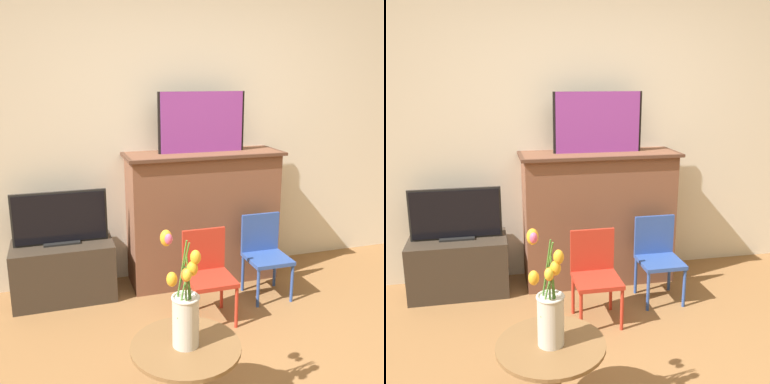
# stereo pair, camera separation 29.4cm
# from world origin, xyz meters

# --- Properties ---
(wall_back) EXTENTS (8.00, 0.06, 2.70)m
(wall_back) POSITION_xyz_m (0.00, 2.13, 1.35)
(wall_back) COLOR beige
(wall_back) RESTS_ON ground
(fireplace_mantel) EXTENTS (1.30, 0.45, 1.10)m
(fireplace_mantel) POSITION_xyz_m (0.12, 1.90, 0.57)
(fireplace_mantel) COLOR brown
(fireplace_mantel) RESTS_ON ground
(painting) EXTENTS (0.72, 0.03, 0.48)m
(painting) POSITION_xyz_m (0.11, 1.90, 1.35)
(painting) COLOR black
(painting) RESTS_ON fireplace_mantel
(tv_stand) EXTENTS (0.77, 0.42, 0.45)m
(tv_stand) POSITION_xyz_m (-1.03, 1.87, 0.23)
(tv_stand) COLOR #382D23
(tv_stand) RESTS_ON ground
(tv_monitor) EXTENTS (0.71, 0.12, 0.41)m
(tv_monitor) POSITION_xyz_m (-1.03, 1.87, 0.65)
(tv_monitor) COLOR black
(tv_monitor) RESTS_ON tv_stand
(chair_red) EXTENTS (0.32, 0.32, 0.64)m
(chair_red) POSITION_xyz_m (-0.06, 1.25, 0.37)
(chair_red) COLOR #B22D1E
(chair_red) RESTS_ON ground
(chair_blue) EXTENTS (0.32, 0.32, 0.64)m
(chair_blue) POSITION_xyz_m (0.49, 1.47, 0.37)
(chair_blue) COLOR #2D4C99
(chair_blue) RESTS_ON ground
(side_table) EXTENTS (0.53, 0.53, 0.46)m
(side_table) POSITION_xyz_m (-0.51, 0.28, 0.30)
(side_table) COLOR brown
(side_table) RESTS_ON ground
(vase_tulips) EXTENTS (0.17, 0.21, 0.55)m
(vase_tulips) POSITION_xyz_m (-0.52, 0.28, 0.65)
(vase_tulips) COLOR beige
(vase_tulips) RESTS_ON side_table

